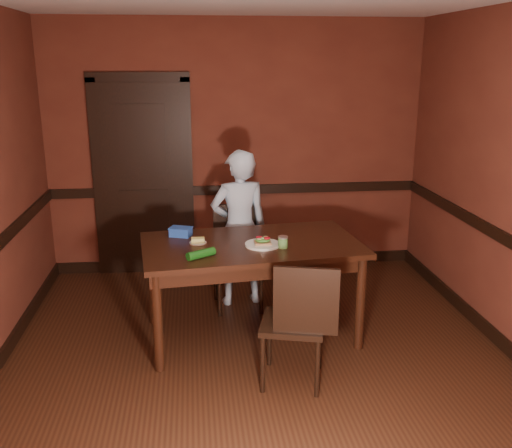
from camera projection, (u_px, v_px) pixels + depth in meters
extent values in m
cube|color=black|center=(261.00, 368.00, 4.36)|extent=(4.00, 4.50, 0.01)
cube|color=#5A261B|center=(236.00, 149.00, 6.13)|extent=(4.00, 0.02, 2.70)
cube|color=#5A261B|center=(346.00, 357.00, 1.84)|extent=(4.00, 0.02, 2.70)
cube|color=black|center=(237.00, 190.00, 6.24)|extent=(4.00, 0.03, 0.10)
cube|color=black|center=(237.00, 262.00, 6.48)|extent=(4.00, 0.03, 0.12)
cube|color=black|center=(507.00, 347.00, 4.56)|extent=(0.03, 4.50, 0.12)
cube|color=black|center=(143.00, 181.00, 6.08)|extent=(0.85, 0.04, 2.05)
cube|color=black|center=(98.00, 182.00, 6.04)|extent=(0.10, 0.06, 2.15)
cube|color=black|center=(188.00, 180.00, 6.15)|extent=(0.10, 0.06, 2.15)
cube|color=black|center=(138.00, 77.00, 5.80)|extent=(1.05, 0.06, 0.10)
cube|color=black|center=(251.00, 290.00, 4.78)|extent=(1.86, 1.18, 0.83)
imported|color=#ABC4DB|center=(239.00, 228.00, 5.35)|extent=(0.60, 0.44, 1.49)
cylinder|color=silver|center=(263.00, 245.00, 4.59)|extent=(0.29, 0.29, 0.01)
cube|color=#9A724A|center=(263.00, 243.00, 4.59)|extent=(0.13, 0.12, 0.02)
ellipsoid|color=#449033|center=(263.00, 240.00, 4.58)|extent=(0.12, 0.11, 0.03)
cylinder|color=red|center=(259.00, 237.00, 4.59)|extent=(0.05, 0.05, 0.01)
cylinder|color=red|center=(267.00, 238.00, 4.57)|extent=(0.05, 0.05, 0.01)
cylinder|color=#92B467|center=(259.00, 239.00, 4.55)|extent=(0.04, 0.04, 0.01)
cylinder|color=#92B467|center=(266.00, 237.00, 4.61)|extent=(0.04, 0.04, 0.01)
cylinder|color=#92B467|center=(263.00, 238.00, 4.58)|extent=(0.04, 0.04, 0.01)
cylinder|color=#599045|center=(283.00, 243.00, 4.53)|extent=(0.08, 0.08, 0.08)
cylinder|color=silver|center=(283.00, 237.00, 4.52)|extent=(0.08, 0.08, 0.01)
cylinder|color=silver|center=(198.00, 243.00, 4.66)|extent=(0.14, 0.14, 0.01)
cube|color=#EEEA7A|center=(198.00, 240.00, 4.65)|extent=(0.11, 0.07, 0.04)
cube|color=blue|center=(181.00, 232.00, 4.83)|extent=(0.20, 0.17, 0.07)
cube|color=blue|center=(181.00, 228.00, 4.82)|extent=(0.21, 0.18, 0.01)
cylinder|color=#124811|center=(201.00, 254.00, 4.30)|extent=(0.23, 0.18, 0.07)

